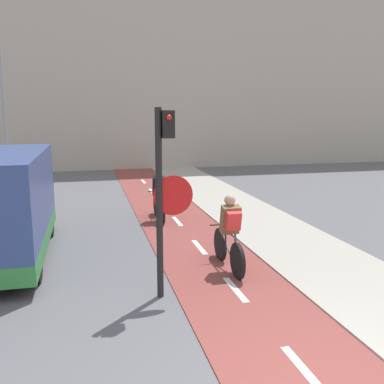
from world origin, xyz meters
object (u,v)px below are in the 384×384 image
(street_lamp_far, at_px, (0,68))
(cyclist_near, at_px, (230,235))
(traffic_light_pole, at_px, (164,183))
(cyclist_far, at_px, (159,196))

(street_lamp_far, height_order, cyclist_near, street_lamp_far)
(traffic_light_pole, xyz_separation_m, street_lamp_far, (-4.25, 11.18, 2.79))
(street_lamp_far, bearing_deg, cyclist_far, -49.74)
(cyclist_far, bearing_deg, street_lamp_far, 130.26)
(traffic_light_pole, xyz_separation_m, cyclist_far, (0.78, 5.25, -1.26))
(traffic_light_pole, distance_m, cyclist_near, 2.14)
(traffic_light_pole, height_order, cyclist_far, traffic_light_pole)
(cyclist_near, bearing_deg, traffic_light_pole, -147.60)
(street_lamp_far, relative_size, cyclist_far, 4.60)
(cyclist_far, bearing_deg, traffic_light_pole, -98.44)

